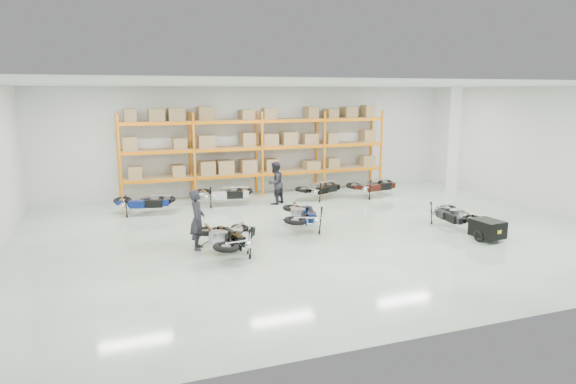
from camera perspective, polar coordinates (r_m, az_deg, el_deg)
name	(u,v)px	position (r m, az deg, el deg)	size (l,w,h in m)	color
room	(322,160)	(15.57, 3.75, 3.52)	(18.00, 18.00, 18.00)	silver
pallet_rack	(259,141)	(21.58, -3.24, 5.65)	(11.28, 0.98, 3.62)	orange
structural_column	(453,152)	(18.68, 17.89, 4.27)	(0.25, 0.25, 4.50)	white
moto_blue_centre	(302,211)	(16.14, 1.52, -2.11)	(0.89, 2.00, 1.22)	#071847
moto_silver_left	(239,231)	(14.31, -5.51, -4.39)	(0.71, 1.59, 0.97)	silver
moto_black_far_left	(224,234)	(13.69, -7.16, -4.64)	(0.88, 1.98, 1.21)	black
moto_touring_right	(453,211)	(17.28, 17.84, -2.02)	(0.78, 1.76, 1.07)	black
trailer	(487,229)	(16.13, 21.28, -3.83)	(0.77, 1.47, 0.60)	black
moto_back_a	(144,198)	(18.91, -15.74, -0.69)	(0.83, 1.87, 1.14)	navy
moto_back_b	(224,190)	(19.84, -7.10, 0.22)	(0.85, 1.92, 1.18)	silver
moto_back_c	(320,185)	(20.84, 3.60, 0.73)	(0.81, 1.83, 1.12)	black
moto_back_d	(373,183)	(21.55, 9.46, 1.04)	(0.86, 1.94, 1.18)	#3F140C
person_left	(197,220)	(14.35, -10.05, -3.04)	(0.61, 0.40, 1.67)	#222129
person_back	(275,183)	(19.82, -1.46, 1.01)	(0.81, 0.63, 1.66)	#23212A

